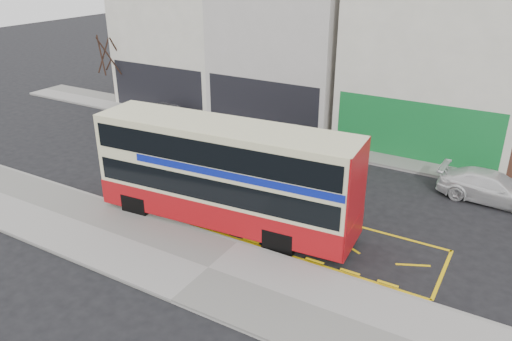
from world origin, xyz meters
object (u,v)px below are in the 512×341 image
Objects in this scene: car_grey at (295,143)px; car_white at (492,188)px; bus_stop_post at (115,167)px; car_silver at (169,114)px; street_tree_right at (497,105)px; double_decker_bus at (226,174)px; street_tree_left at (111,44)px.

car_grey is 9.69m from car_white.
bus_stop_post is 11.14m from car_silver.
street_tree_right is at bearing 37.27° from bus_stop_post.
bus_stop_post is at bearing 140.77° from car_grey.
street_tree_right reaches higher than car_white.
street_tree_right is (8.18, 11.51, 1.04)m from double_decker_bus.
street_tree_right is (24.52, 1.05, -0.93)m from street_tree_left.
street_tree_left is 24.56m from street_tree_right.
car_grey is 0.76× the size of street_tree_left.
car_silver is at bearing 69.49° from car_grey.
bus_stop_post reaches higher than car_white.
car_grey reaches higher than car_white.
car_grey is at bearing -157.38° from street_tree_right.
street_tree_left is at bearing 127.62° from bus_stop_post.
double_decker_bus is 11.72m from car_white.
car_white is (9.68, -0.33, -0.11)m from car_grey.
street_tree_right is at bearing 2.45° from street_tree_left.
car_grey is 0.98× the size of street_tree_right.
street_tree_left reaches higher than double_decker_bus.
double_decker_bus is at bearing -32.64° from street_tree_left.
street_tree_left reaches higher than street_tree_right.
car_silver is 0.85× the size of street_tree_right.
bus_stop_post is 18.14m from street_tree_right.
car_white is 4.87m from street_tree_right.
bus_stop_post reaches higher than car_grey.
bus_stop_post is 9.86m from car_grey.
car_silver is at bearing -170.76° from street_tree_right.
car_white is at bearing -79.81° from street_tree_right.
car_silver reaches higher than car_white.
street_tree_right reaches higher than double_decker_bus.
double_decker_bus is at bearing 6.91° from bus_stop_post.
street_tree_left reaches higher than car_grey.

